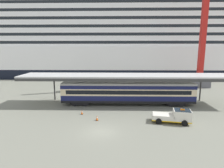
{
  "coord_description": "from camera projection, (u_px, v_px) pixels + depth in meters",
  "views": [
    {
      "loc": [
        1.88,
        -22.03,
        10.07
      ],
      "look_at": [
        1.19,
        8.18,
        4.5
      ],
      "focal_mm": 30.56,
      "sensor_mm": 36.0,
      "label": 1
    }
  ],
  "objects": [
    {
      "name": "platform_canopy",
      "position": [
        128.0,
        76.0,
        34.36
      ],
      "size": [
        38.4,
        6.09,
        5.47
      ],
      "color": "#B9B9B9",
      "rests_on": "ground"
    },
    {
      "name": "train_carriage",
      "position": [
        128.0,
        92.0,
        34.5
      ],
      "size": [
        23.76,
        2.81,
        4.11
      ],
      "color": "black",
      "rests_on": "ground"
    },
    {
      "name": "service_truck",
      "position": [
        175.0,
        116.0,
        26.26
      ],
      "size": [
        5.48,
        2.95,
        2.02
      ],
      "color": "silver",
      "rests_on": "ground"
    },
    {
      "name": "ground_plane",
      "position": [
        101.0,
        132.0,
        23.53
      ],
      "size": [
        400.0,
        400.0,
        0.0
      ],
      "primitive_type": "plane",
      "color": "slate"
    },
    {
      "name": "traffic_cone_mid",
      "position": [
        82.0,
        112.0,
        29.76
      ],
      "size": [
        0.36,
        0.36,
        0.67
      ],
      "color": "black",
      "rests_on": "ground"
    },
    {
      "name": "traffic_cone_near",
      "position": [
        97.0,
        118.0,
        27.18
      ],
      "size": [
        0.36,
        0.36,
        0.74
      ],
      "color": "black",
      "rests_on": "ground"
    },
    {
      "name": "cruise_ship",
      "position": [
        97.0,
        44.0,
        72.27
      ],
      "size": [
        147.38,
        23.27,
        36.34
      ],
      "color": "black",
      "rests_on": "ground"
    },
    {
      "name": "dockside_crane",
      "position": [
        206.0,
        14.0,
        48.3
      ],
      "size": [
        9.55,
        4.4,
        59.06
      ],
      "color": "#595960",
      "rests_on": "ground"
    }
  ]
}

